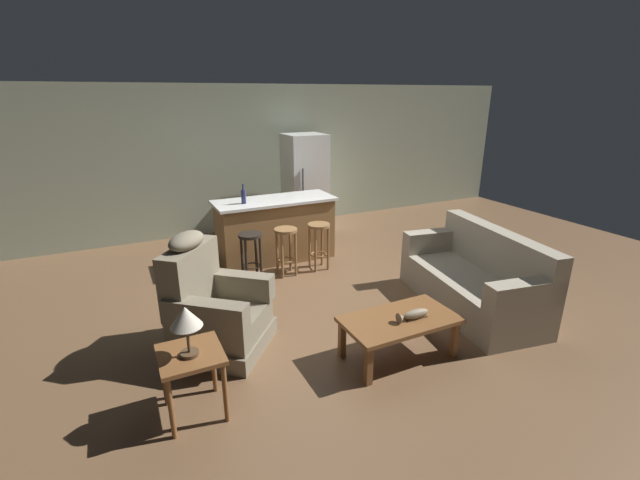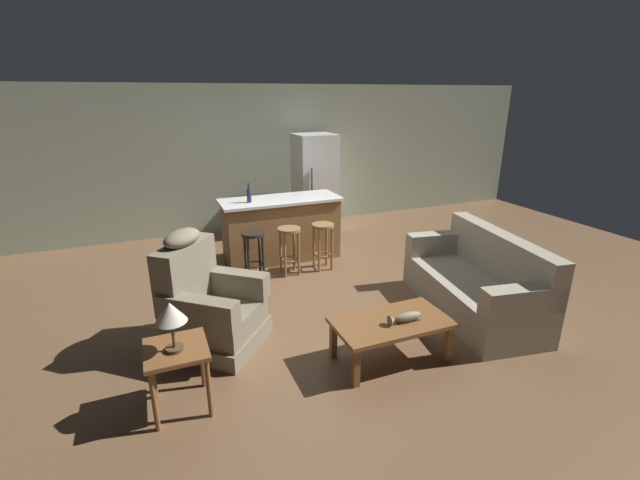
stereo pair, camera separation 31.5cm
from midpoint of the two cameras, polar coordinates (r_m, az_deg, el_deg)
ground_plane at (r=5.55m, az=0.81°, el=-7.10°), size 12.00×12.00×0.00m
back_wall at (r=8.03m, az=-8.09°, el=10.65°), size 12.00×0.05×2.60m
coffee_table at (r=4.19m, az=11.65°, el=-11.14°), size 1.10×0.60×0.42m
fish_figurine at (r=4.15m, az=13.43°, el=-10.08°), size 0.34×0.10×0.10m
couch at (r=5.36m, az=21.76°, el=-5.50°), size 1.14×2.01×0.94m
recliner_near_lamp at (r=4.44m, az=-12.73°, el=-8.58°), size 1.18×1.18×1.20m
end_table at (r=3.63m, az=-16.10°, el=-14.97°), size 0.48×0.48×0.56m
table_lamp at (r=3.39m, az=-16.79°, el=-9.55°), size 0.24×0.24×0.41m
kitchen_island at (r=6.55m, az=-3.82°, el=1.51°), size 1.80×0.70×0.95m
bar_stool_left at (r=5.82m, az=-7.30°, el=-0.94°), size 0.32×0.32×0.68m
bar_stool_middle at (r=5.96m, az=-2.61°, el=-0.32°), size 0.32×0.32×0.68m
bar_stool_right at (r=6.14m, az=1.84°, el=0.28°), size 0.32×0.32×0.68m
refrigerator at (r=7.89m, az=0.46°, el=7.59°), size 0.70×0.69×1.76m
bottle_tall_green at (r=6.21m, az=-8.02°, el=5.94°), size 0.07×0.07×0.28m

